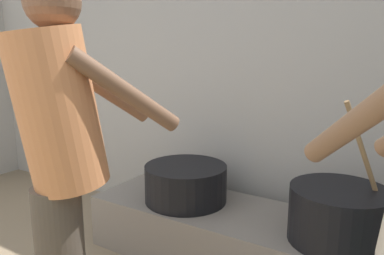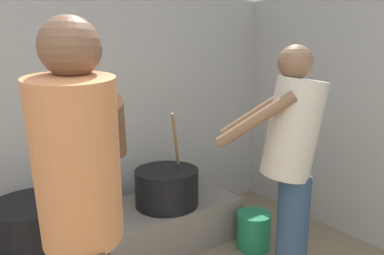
{
  "view_description": "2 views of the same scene",
  "coord_description": "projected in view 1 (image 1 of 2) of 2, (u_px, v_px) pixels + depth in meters",
  "views": [
    {
      "loc": [
        1.36,
        0.19,
        1.29
      ],
      "look_at": [
        0.53,
        1.51,
        0.98
      ],
      "focal_mm": 34.24,
      "sensor_mm": 36.0,
      "label": 1
    },
    {
      "loc": [
        -0.13,
        -0.05,
        1.42
      ],
      "look_at": [
        0.9,
        1.46,
        1.07
      ],
      "focal_mm": 30.49,
      "sensor_mm": 36.0,
      "label": 2
    }
  ],
  "objects": [
    {
      "name": "block_enclosure_rear",
      "position": [
        210.0,
        88.0,
        2.77
      ],
      "size": [
        5.26,
        0.2,
        2.08
      ],
      "primitive_type": "cube",
      "color": "#ADA8A0",
      "rests_on": "ground_plane"
    },
    {
      "name": "cook_in_orange_shirt",
      "position": [
        61.0,
        152.0,
        1.46
      ],
      "size": [
        0.56,
        0.73,
        1.59
      ],
      "color": "#4C4238",
      "rests_on": "ground_plane"
    },
    {
      "name": "cooking_pot_secondary",
      "position": [
        186.0,
        183.0,
        2.38
      ],
      "size": [
        0.53,
        0.53,
        0.24
      ],
      "color": "black",
      "rests_on": "hearth_ledge"
    },
    {
      "name": "hearth_ledge",
      "position": [
        253.0,
        243.0,
        2.2
      ],
      "size": [
        2.1,
        0.6,
        0.35
      ],
      "primitive_type": "cube",
      "color": "slate",
      "rests_on": "ground_plane"
    },
    {
      "name": "cooking_pot_main",
      "position": [
        338.0,
        215.0,
        1.85
      ],
      "size": [
        0.49,
        0.49,
        0.74
      ],
      "color": "black",
      "rests_on": "hearth_ledge"
    }
  ]
}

